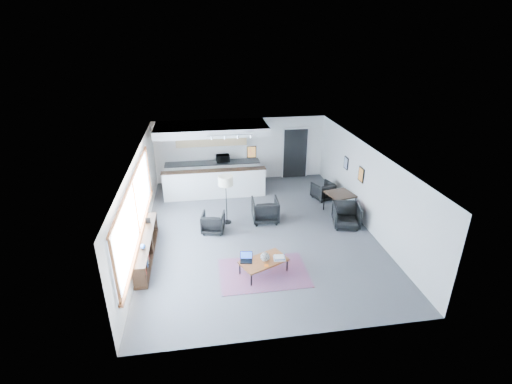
{
  "coord_description": "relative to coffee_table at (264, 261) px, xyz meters",
  "views": [
    {
      "loc": [
        -1.62,
        -10.18,
        5.91
      ],
      "look_at": [
        0.01,
        0.4,
        1.17
      ],
      "focal_mm": 26.0,
      "sensor_mm": 36.0,
      "label": 1
    }
  ],
  "objects": [
    {
      "name": "console",
      "position": [
        -3.1,
        1.19,
        -0.04
      ],
      "size": [
        0.35,
        3.0,
        0.8
      ],
      "color": "black",
      "rests_on": "floor"
    },
    {
      "name": "track_light",
      "position": [
        -0.39,
        4.44,
        2.16
      ],
      "size": [
        1.6,
        0.07,
        0.15
      ],
      "color": "silver",
      "rests_on": "room"
    },
    {
      "name": "microwave",
      "position": [
        -0.58,
        6.39,
        0.74
      ],
      "size": [
        0.55,
        0.34,
        0.36
      ],
      "primitive_type": "imported",
      "rotation": [
        0.0,
        0.0,
        0.1
      ],
      "color": "black",
      "rests_on": "kitchenette"
    },
    {
      "name": "coffee_table",
      "position": [
        0.0,
        0.0,
        0.0
      ],
      "size": [
        1.38,
        1.1,
        0.4
      ],
      "rotation": [
        0.0,
        0.0,
        0.43
      ],
      "color": "brown",
      "rests_on": "floor"
    },
    {
      "name": "wall_art_upper",
      "position": [
        3.66,
        3.94,
        1.13
      ],
      "size": [
        0.03,
        0.34,
        0.44
      ],
      "color": "black",
      "rests_on": "room"
    },
    {
      "name": "dining_chair_near",
      "position": [
        3.07,
        2.09,
        -0.01
      ],
      "size": [
        0.82,
        0.78,
        0.72
      ],
      "primitive_type": "imported",
      "rotation": [
        0.0,
        0.0,
        -0.2
      ],
      "color": "black",
      "rests_on": "floor"
    },
    {
      "name": "wall_art_lower",
      "position": [
        3.66,
        2.64,
        1.18
      ],
      "size": [
        0.03,
        0.38,
        0.48
      ],
      "color": "black",
      "rests_on": "room"
    },
    {
      "name": "dining_chair_far",
      "position": [
        3.0,
        4.25,
        -0.06
      ],
      "size": [
        0.75,
        0.72,
        0.61
      ],
      "primitive_type": "imported",
      "rotation": [
        0.0,
        0.0,
        3.48
      ],
      "color": "black",
      "rests_on": "floor"
    },
    {
      "name": "room",
      "position": [
        0.19,
        2.24,
        0.93
      ],
      "size": [
        7.02,
        9.02,
        2.62
      ],
      "color": "#4D4D4F",
      "rests_on": "ground"
    },
    {
      "name": "ceramic_pot",
      "position": [
        0.03,
        -0.03,
        0.15
      ],
      "size": [
        0.24,
        0.24,
        0.24
      ],
      "rotation": [
        0.0,
        0.0,
        0.07
      ],
      "color": "gray",
      "rests_on": "coffee_table"
    },
    {
      "name": "kilim_rug",
      "position": [
        -0.0,
        -0.0,
        -0.36
      ],
      "size": [
        2.32,
        1.58,
        0.01
      ],
      "rotation": [
        0.0,
        0.0,
        -0.0
      ],
      "color": "#62344C",
      "rests_on": "floor"
    },
    {
      "name": "dining_table",
      "position": [
        3.19,
        3.06,
        0.29
      ],
      "size": [
        1.03,
        1.03,
        0.72
      ],
      "rotation": [
        0.0,
        0.0,
        0.23
      ],
      "color": "black",
      "rests_on": "floor"
    },
    {
      "name": "window",
      "position": [
        -3.27,
        1.34,
        1.09
      ],
      "size": [
        0.1,
        5.95,
        1.66
      ],
      "color": "#8CBFFF",
      "rests_on": "room"
    },
    {
      "name": "floor_lamp",
      "position": [
        -0.73,
        2.92,
        1.07
      ],
      "size": [
        0.53,
        0.53,
        1.65
      ],
      "rotation": [
        0.0,
        0.0,
        -0.13
      ],
      "color": "black",
      "rests_on": "floor"
    },
    {
      "name": "armchair_right",
      "position": [
        0.54,
        2.85,
        0.07
      ],
      "size": [
        0.88,
        0.83,
        0.87
      ],
      "primitive_type": "imported",
      "rotation": [
        0.0,
        0.0,
        3.1
      ],
      "color": "black",
      "rests_on": "floor"
    },
    {
      "name": "kitchenette",
      "position": [
        -1.0,
        5.95,
        1.01
      ],
      "size": [
        4.2,
        1.96,
        2.6
      ],
      "color": "white",
      "rests_on": "floor"
    },
    {
      "name": "doorway",
      "position": [
        2.49,
        6.66,
        0.71
      ],
      "size": [
        1.1,
        0.12,
        2.15
      ],
      "color": "black",
      "rests_on": "room"
    },
    {
      "name": "book_stack",
      "position": [
        0.41,
        -0.01,
        0.07
      ],
      "size": [
        0.33,
        0.27,
        0.09
      ],
      "rotation": [
        0.0,
        0.0,
        -0.09
      ],
      "color": "silver",
      "rests_on": "coffee_table"
    },
    {
      "name": "coaster",
      "position": [
        0.03,
        -0.24,
        0.03
      ],
      "size": [
        0.11,
        0.11,
        0.01
      ],
      "rotation": [
        0.0,
        0.0,
        -0.13
      ],
      "color": "#E5590C",
      "rests_on": "coffee_table"
    },
    {
      "name": "laptop",
      "position": [
        -0.45,
        0.07,
        0.1
      ],
      "size": [
        0.35,
        0.3,
        0.23
      ],
      "rotation": [
        0.0,
        0.0,
        -0.15
      ],
      "color": "black",
      "rests_on": "coffee_table"
    },
    {
      "name": "armchair_left",
      "position": [
        -1.2,
        2.4,
        -0.02
      ],
      "size": [
        0.8,
        0.76,
        0.7
      ],
      "primitive_type": "imported",
      "rotation": [
        0.0,
        0.0,
        2.94
      ],
      "color": "black",
      "rests_on": "floor"
    }
  ]
}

